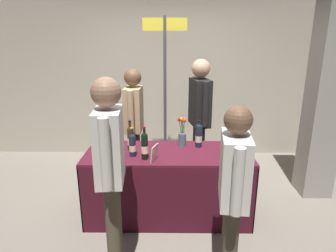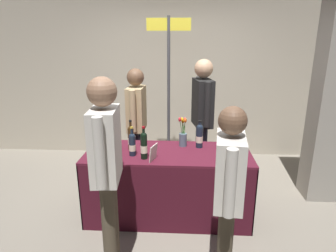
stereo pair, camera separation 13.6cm
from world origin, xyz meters
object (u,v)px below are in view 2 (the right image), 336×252
object	(u,v)px
vendor_presenter	(137,118)
tasting_table	(168,172)
taster_foreground_right	(228,185)
wine_glass_near_vendor	(110,146)
display_bottle_0	(199,135)
featured_wine_bottle	(131,137)
booth_signpost	(169,80)
concrete_pillar	(333,83)
flower_vase	(183,136)

from	to	relation	value
vendor_presenter	tasting_table	bearing A→B (deg)	34.36
tasting_table	taster_foreground_right	xyz separation A→B (m)	(0.52, -0.98, 0.37)
wine_glass_near_vendor	vendor_presenter	bearing A→B (deg)	80.22
tasting_table	display_bottle_0	distance (m)	0.55
featured_wine_bottle	booth_signpost	xyz separation A→B (m)	(0.36, 1.13, 0.49)
tasting_table	taster_foreground_right	distance (m)	1.17
display_bottle_0	booth_signpost	size ratio (longest dim) A/B	0.14
concrete_pillar	vendor_presenter	size ratio (longest dim) A/B	1.83
concrete_pillar	tasting_table	xyz separation A→B (m)	(-1.93, -0.55, -0.94)
booth_signpost	concrete_pillar	bearing A→B (deg)	-17.81
featured_wine_bottle	wine_glass_near_vendor	xyz separation A→B (m)	(-0.19, -0.20, -0.03)
tasting_table	booth_signpost	world-z (taller)	booth_signpost
featured_wine_bottle	vendor_presenter	xyz separation A→B (m)	(-0.04, 0.66, 0.04)
flower_vase	tasting_table	bearing A→B (deg)	-129.60
display_bottle_0	wine_glass_near_vendor	distance (m)	1.00
booth_signpost	wine_glass_near_vendor	bearing A→B (deg)	-112.50
wine_glass_near_vendor	taster_foreground_right	bearing A→B (deg)	-36.96
concrete_pillar	flower_vase	world-z (taller)	concrete_pillar
wine_glass_near_vendor	flower_vase	xyz separation A→B (m)	(0.77, 0.33, 0.01)
wine_glass_near_vendor	featured_wine_bottle	bearing A→B (deg)	46.60
taster_foreground_right	vendor_presenter	bearing A→B (deg)	36.73
display_bottle_0	flower_vase	world-z (taller)	flower_vase
flower_vase	booth_signpost	bearing A→B (deg)	102.42
featured_wine_bottle	taster_foreground_right	size ratio (longest dim) A/B	0.22
vendor_presenter	taster_foreground_right	xyz separation A→B (m)	(0.98, -1.71, -0.05)
vendor_presenter	taster_foreground_right	world-z (taller)	vendor_presenter
wine_glass_near_vendor	flower_vase	size ratio (longest dim) A/B	0.43
vendor_presenter	concrete_pillar	bearing A→B (deg)	87.94
wine_glass_near_vendor	flower_vase	world-z (taller)	flower_vase
wine_glass_near_vendor	booth_signpost	xyz separation A→B (m)	(0.55, 1.33, 0.52)
flower_vase	taster_foreground_right	size ratio (longest dim) A/B	0.23
display_bottle_0	taster_foreground_right	distance (m)	1.16
concrete_pillar	booth_signpost	xyz separation A→B (m)	(-1.99, 0.64, -0.07)
display_bottle_0	booth_signpost	distance (m)	1.21
display_bottle_0	vendor_presenter	world-z (taller)	vendor_presenter
featured_wine_bottle	display_bottle_0	xyz separation A→B (m)	(0.77, 0.11, -0.00)
concrete_pillar	display_bottle_0	size ratio (longest dim) A/B	9.29
display_bottle_0	flower_vase	distance (m)	0.19
flower_vase	taster_foreground_right	world-z (taller)	taster_foreground_right
concrete_pillar	tasting_table	size ratio (longest dim) A/B	1.63
display_bottle_0	taster_foreground_right	bearing A→B (deg)	-81.67
tasting_table	flower_vase	bearing A→B (deg)	50.40
tasting_table	featured_wine_bottle	size ratio (longest dim) A/B	5.32
vendor_presenter	booth_signpost	size ratio (longest dim) A/B	0.71
featured_wine_bottle	display_bottle_0	distance (m)	0.78
vendor_presenter	taster_foreground_right	bearing A→B (deg)	31.84
display_bottle_0	featured_wine_bottle	bearing A→B (deg)	-172.23
featured_wine_bottle	vendor_presenter	world-z (taller)	vendor_presenter
concrete_pillar	flower_vase	distance (m)	1.89
concrete_pillar	vendor_presenter	xyz separation A→B (m)	(-2.39, 0.17, -0.52)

